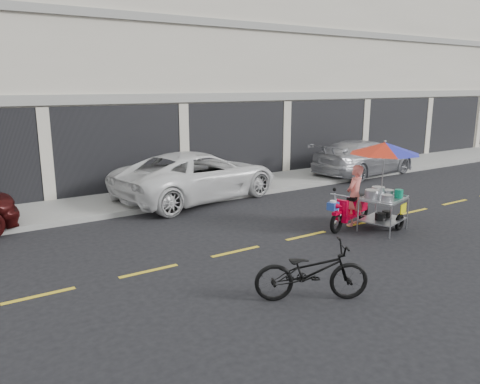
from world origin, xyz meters
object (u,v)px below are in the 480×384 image
white_pickup (198,175)px  silver_pickup (364,158)px  near_bicycle (312,272)px  food_vendor_rig (373,173)px

white_pickup → silver_pickup: white_pickup is taller
white_pickup → silver_pickup: (7.45, 0.00, -0.05)m
white_pickup → near_bicycle: 7.55m
white_pickup → near_bicycle: white_pickup is taller
white_pickup → food_vendor_rig: (2.18, -5.09, 0.65)m
white_pickup → near_bicycle: bearing=155.7°
near_bicycle → food_vendor_rig: food_vendor_rig is taller
white_pickup → food_vendor_rig: food_vendor_rig is taller
silver_pickup → food_vendor_rig: (-5.27, -5.09, 0.70)m
white_pickup → silver_pickup: size_ratio=1.13×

